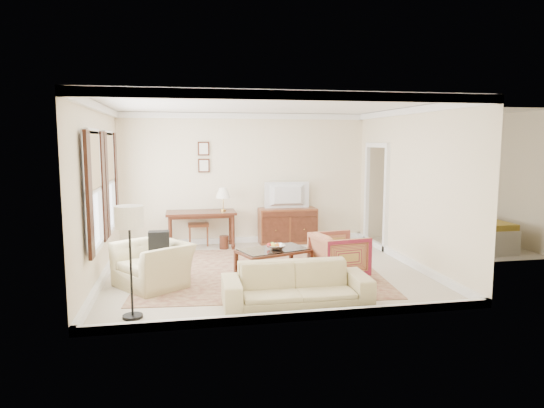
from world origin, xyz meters
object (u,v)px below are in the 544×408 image
object	(u,v)px
tv	(288,187)
club_armchair	(153,257)
sofa	(296,278)
coffee_table	(273,255)
writing_desk	(201,216)
sideboard	(288,226)
striped_armchair	(339,253)

from	to	relation	value
tv	club_armchair	distance (m)	4.04
sofa	club_armchair	bearing A→B (deg)	147.71
coffee_table	writing_desk	bearing A→B (deg)	113.69
sideboard	sofa	size ratio (longest dim) A/B	0.63
sideboard	club_armchair	distance (m)	3.97
writing_desk	sofa	distance (m)	4.12
writing_desk	tv	distance (m)	2.03
club_armchair	sofa	bearing A→B (deg)	20.97
writing_desk	coffee_table	size ratio (longest dim) A/B	1.11
striped_armchair	sofa	xyz separation A→B (m)	(-1.05, -1.26, -0.02)
sideboard	striped_armchair	size ratio (longest dim) A/B	1.55
striped_armchair	club_armchair	bearing A→B (deg)	80.51
writing_desk	club_armchair	bearing A→B (deg)	-108.30
writing_desk	striped_armchair	size ratio (longest dim) A/B	1.76
sideboard	coffee_table	bearing A→B (deg)	-107.45
striped_armchair	writing_desk	bearing A→B (deg)	30.69
striped_armchair	tv	bearing A→B (deg)	-3.38
club_armchair	sofa	world-z (taller)	club_armchair
coffee_table	sideboard	bearing A→B (deg)	72.55
sideboard	tv	world-z (taller)	tv
sideboard	striped_armchair	xyz separation A→B (m)	(0.25, -2.88, 0.02)
striped_armchair	sofa	world-z (taller)	striped_armchair
tv	sideboard	bearing A→B (deg)	-90.00
club_armchair	sofa	size ratio (longest dim) A/B	0.53
writing_desk	sideboard	world-z (taller)	writing_desk
tv	striped_armchair	distance (m)	3.00
writing_desk	sideboard	distance (m)	1.96
sofa	writing_desk	bearing A→B (deg)	107.19
writing_desk	striped_armchair	bearing A→B (deg)	-51.01
tv	striped_armchair	xyz separation A→B (m)	(0.25, -2.86, -0.86)
writing_desk	sideboard	xyz separation A→B (m)	(1.93, 0.19, -0.29)
sideboard	sofa	world-z (taller)	sofa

